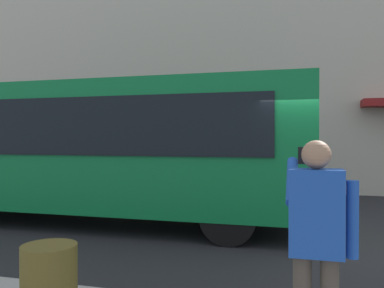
{
  "coord_description": "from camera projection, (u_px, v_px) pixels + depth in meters",
  "views": [
    {
      "loc": [
        0.61,
        7.6,
        1.86
      ],
      "look_at": [
        2.77,
        -0.36,
        1.75
      ],
      "focal_mm": 37.11,
      "sensor_mm": 36.0,
      "label": 1
    }
  ],
  "objects": [
    {
      "name": "ground_plane",
      "position": [
        334.0,
        241.0,
        7.19
      ],
      "size": [
        60.0,
        60.0,
        0.0
      ],
      "primitive_type": "plane",
      "color": "#232326"
    },
    {
      "name": "building_facade_far",
      "position": [
        319.0,
        19.0,
        13.67
      ],
      "size": [
        28.0,
        1.55,
        12.0
      ],
      "color": "beige",
      "rests_on": "ground_plane"
    },
    {
      "name": "red_bus",
      "position": [
        102.0,
        147.0,
        8.74
      ],
      "size": [
        9.05,
        2.54,
        3.08
      ],
      "color": "#0F7238",
      "rests_on": "ground_plane"
    },
    {
      "name": "pedestrian_photographer",
      "position": [
        316.0,
        233.0,
        3.02
      ],
      "size": [
        0.53,
        0.52,
        1.7
      ],
      "color": "#4C4238",
      "rests_on": "sidewalk_curb"
    }
  ]
}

